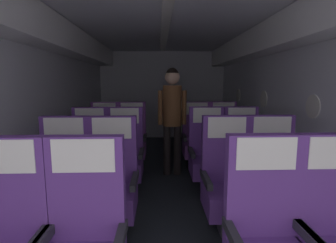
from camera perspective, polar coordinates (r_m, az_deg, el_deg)
name	(u,v)px	position (r m, az deg, el deg)	size (l,w,h in m)	color
ground	(166,187)	(3.66, -0.37, -14.36)	(3.42, 6.97, 0.02)	#23282D
fuselage_shell	(166,68)	(3.64, -0.50, 11.79)	(3.30, 6.62, 2.26)	silver
seat_a_right_window	(268,243)	(1.80, 21.18, -23.86)	(0.49, 0.48, 1.10)	#38383D
seat_b_left_window	(64,185)	(2.67, -22.10, -12.98)	(0.49, 0.48, 1.10)	#38383D
seat_b_left_aisle	(112,185)	(2.54, -12.31, -13.63)	(0.49, 0.48, 1.10)	#38383D
seat_b_right_aisle	(273,183)	(2.74, 22.21, -12.41)	(0.49, 0.48, 1.10)	#38383D
seat_b_right_window	(228,184)	(2.58, 13.03, -13.27)	(0.49, 0.48, 1.10)	#38383D
seat_c_left_window	(89,157)	(3.50, -16.97, -7.61)	(0.49, 0.48, 1.10)	#38383D
seat_c_left_aisle	(125,157)	(3.41, -9.53, -7.78)	(0.49, 0.48, 1.10)	#38383D
seat_c_right_aisle	(242,156)	(3.57, 16.07, -7.26)	(0.49, 0.48, 1.10)	#38383D
seat_c_right_window	(207,156)	(3.46, 8.69, -7.52)	(0.49, 0.48, 1.10)	#38383D
seat_d_left_window	(104,141)	(4.37, -13.88, -4.29)	(0.49, 0.48, 1.10)	#38383D
seat_d_left_aisle	(132,141)	(4.32, -8.00, -4.26)	(0.49, 0.48, 1.10)	#38383D
seat_d_right_aisle	(224,140)	(4.44, 12.26, -4.04)	(0.49, 0.48, 1.10)	#38383D
seat_d_right_window	(197,141)	(4.33, 6.41, -4.22)	(0.49, 0.48, 1.10)	#38383D
flight_attendant	(172,110)	(3.89, 0.95, 2.60)	(0.43, 0.28, 1.63)	black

